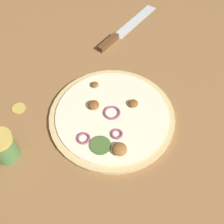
% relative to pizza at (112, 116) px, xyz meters
% --- Properties ---
extents(ground_plane, '(3.00, 3.00, 0.00)m').
position_rel_pizza_xyz_m(ground_plane, '(-0.00, 0.00, -0.01)').
color(ground_plane, olive).
extents(pizza, '(0.34, 0.34, 0.03)m').
position_rel_pizza_xyz_m(pizza, '(0.00, 0.00, 0.00)').
color(pizza, '#D6B77A').
rests_on(pizza, ground_plane).
extents(knife, '(0.18, 0.31, 0.02)m').
position_rel_pizza_xyz_m(knife, '(-0.31, 0.18, -0.00)').
color(knife, silver).
rests_on(knife, ground_plane).
extents(spice_jar, '(0.06, 0.06, 0.08)m').
position_rel_pizza_xyz_m(spice_jar, '(-0.01, -0.28, 0.03)').
color(spice_jar, '#4C7F42').
rests_on(spice_jar, ground_plane).
extents(loose_cap, '(0.04, 0.04, 0.01)m').
position_rel_pizza_xyz_m(loose_cap, '(-0.14, -0.22, -0.00)').
color(loose_cap, gold).
rests_on(loose_cap, ground_plane).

